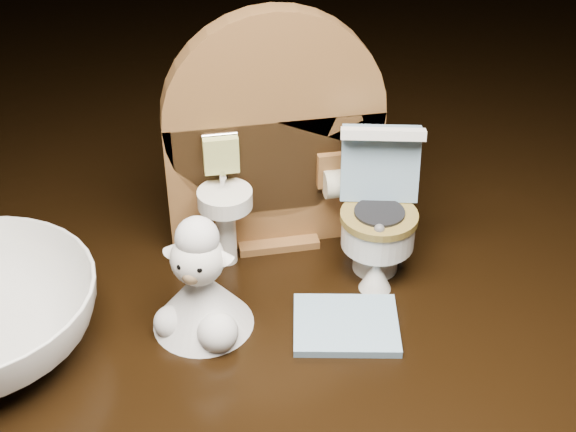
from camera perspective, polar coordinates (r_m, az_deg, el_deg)
backdrop_panel at (r=0.47m, az=-1.03°, el=4.89°), size 0.13×0.05×0.15m
toy_toilet at (r=0.48m, az=6.39°, el=0.05°), size 0.05×0.06×0.09m
bath_mat at (r=0.44m, az=4.14°, el=-7.72°), size 0.07×0.06×0.00m
toilet_brush at (r=0.47m, az=6.27°, el=-3.98°), size 0.02×0.02×0.05m
plush_lamb at (r=0.43m, az=-6.23°, el=-5.31°), size 0.06×0.06×0.07m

